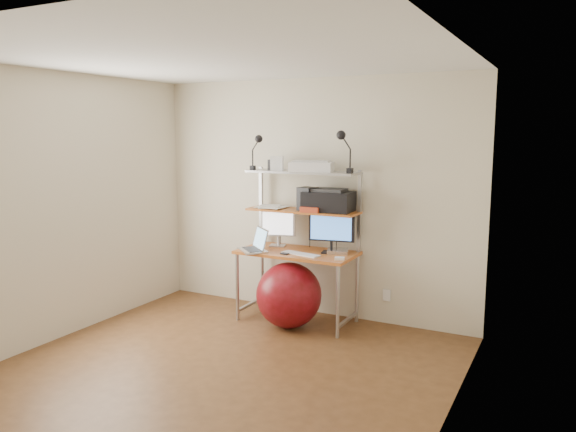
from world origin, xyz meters
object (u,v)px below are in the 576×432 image
Objects in this scene: printer at (329,201)px; monitor_silver at (278,226)px; exercise_ball at (289,295)px; monitor_black at (331,230)px; laptop at (256,246)px.

monitor_silver is at bearing 176.98° from printer.
monitor_silver is at bearing 131.13° from exercise_ball.
monitor_black is 0.78m from exercise_ball.
exercise_ball is (-0.33, -0.29, -0.64)m from monitor_black.
monitor_black is 0.30m from printer.
monitor_black reaches higher than monitor_silver.
laptop reaches higher than exercise_ball.
monitor_black is 0.70× the size of exercise_ball.
printer is at bearing 121.53° from monitor_black.
monitor_black reaches higher than laptop.
monitor_silver is 0.65m from printer.
monitor_silver is 0.62× the size of exercise_ball.
monitor_silver is 0.95× the size of laptop.
monitor_black is (0.64, -0.06, 0.02)m from monitor_silver.
monitor_silver is 0.80× the size of printer.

